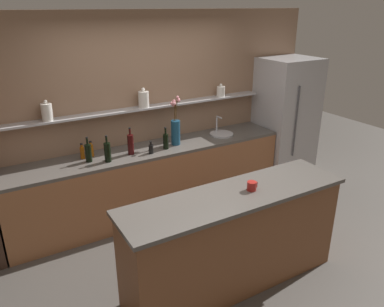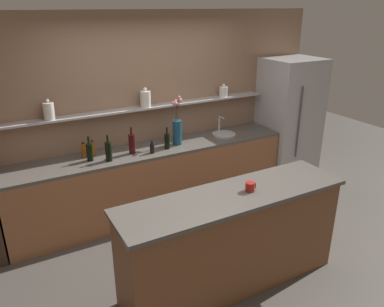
% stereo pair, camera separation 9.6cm
% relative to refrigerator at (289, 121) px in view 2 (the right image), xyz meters
% --- Properties ---
extents(ground_plane, '(12.00, 12.00, 0.00)m').
position_rel_refrigerator_xyz_m(ground_plane, '(-2.19, -1.20, -0.96)').
color(ground_plane, '#4C4742').
extents(back_wall_unit, '(5.20, 0.28, 2.60)m').
position_rel_refrigerator_xyz_m(back_wall_unit, '(-2.19, 0.40, 0.34)').
color(back_wall_unit, '#937056').
rests_on(back_wall_unit, ground_plane).
extents(back_counter_unit, '(3.71, 0.62, 0.92)m').
position_rel_refrigerator_xyz_m(back_counter_unit, '(-2.28, 0.04, -0.50)').
color(back_counter_unit, '#99603D').
rests_on(back_counter_unit, ground_plane).
extents(island_counter, '(2.28, 0.61, 1.02)m').
position_rel_refrigerator_xyz_m(island_counter, '(-2.19, -1.66, -0.45)').
color(island_counter, brown).
rests_on(island_counter, ground_plane).
extents(refrigerator, '(0.82, 0.73, 1.92)m').
position_rel_refrigerator_xyz_m(refrigerator, '(0.00, 0.00, 0.00)').
color(refrigerator, '#B7B7BC').
rests_on(refrigerator, ground_plane).
extents(flower_vase, '(0.15, 0.13, 0.65)m').
position_rel_refrigerator_xyz_m(flower_vase, '(-1.93, 0.02, 0.17)').
color(flower_vase, navy).
rests_on(flower_vase, back_counter_unit).
extents(sink_fixture, '(0.34, 0.34, 0.25)m').
position_rel_refrigerator_xyz_m(sink_fixture, '(-1.18, 0.05, -0.02)').
color(sink_fixture, '#B7B7BC').
rests_on(sink_fixture, back_counter_unit).
extents(bottle_sauce_0, '(0.05, 0.05, 0.19)m').
position_rel_refrigerator_xyz_m(bottle_sauce_0, '(-3.13, 0.15, 0.04)').
color(bottle_sauce_0, '#9E4C0A').
rests_on(bottle_sauce_0, back_counter_unit).
extents(bottle_wine_1, '(0.08, 0.08, 0.34)m').
position_rel_refrigerator_xyz_m(bottle_wine_1, '(-2.57, -0.00, 0.09)').
color(bottle_wine_1, '#380C0C').
rests_on(bottle_wine_1, back_counter_unit).
extents(bottle_wine_2, '(0.07, 0.07, 0.31)m').
position_rel_refrigerator_xyz_m(bottle_wine_2, '(-3.09, 0.02, 0.07)').
color(bottle_wine_2, black).
rests_on(bottle_wine_2, back_counter_unit).
extents(bottle_wine_3, '(0.07, 0.07, 0.29)m').
position_rel_refrigerator_xyz_m(bottle_wine_3, '(-2.12, -0.06, 0.07)').
color(bottle_wine_3, black).
rests_on(bottle_wine_3, back_counter_unit).
extents(bottle_wine_4, '(0.08, 0.08, 0.33)m').
position_rel_refrigerator_xyz_m(bottle_wine_4, '(-2.90, -0.09, 0.08)').
color(bottle_wine_4, black).
rests_on(bottle_wine_4, back_counter_unit).
extents(bottle_sauce_5, '(0.06, 0.06, 0.20)m').
position_rel_refrigerator_xyz_m(bottle_sauce_5, '(-3.02, 0.17, 0.04)').
color(bottle_sauce_5, '#9E4C0A').
rests_on(bottle_sauce_5, back_counter_unit).
extents(bottle_sauce_6, '(0.06, 0.06, 0.16)m').
position_rel_refrigerator_xyz_m(bottle_sauce_6, '(-2.35, -0.11, 0.02)').
color(bottle_sauce_6, black).
rests_on(bottle_sauce_6, back_counter_unit).
extents(coffee_mug, '(0.11, 0.09, 0.09)m').
position_rel_refrigerator_xyz_m(coffee_mug, '(-2.02, -1.68, 0.10)').
color(coffee_mug, maroon).
rests_on(coffee_mug, island_counter).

